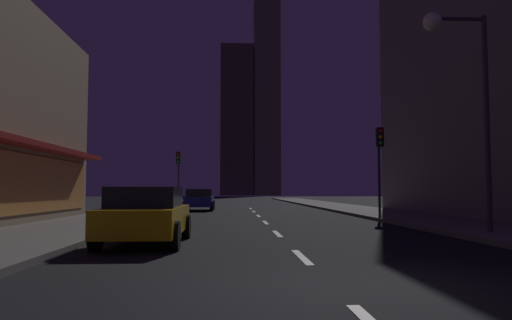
{
  "coord_description": "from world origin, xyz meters",
  "views": [
    {
      "loc": [
        -1.44,
        -6.57,
        1.37
      ],
      "look_at": [
        0.0,
        21.32,
        3.14
      ],
      "focal_mm": 33.49,
      "sensor_mm": 36.0,
      "label": 1
    }
  ],
  "objects_px": {
    "car_parked_far": "(199,200)",
    "traffic_light_near_right": "(380,151)",
    "street_lamp_right": "(459,67)",
    "fire_hydrant_far_left": "(153,206)",
    "traffic_light_far_left": "(178,166)",
    "car_parked_near": "(146,215)"
  },
  "relations": [
    {
      "from": "fire_hydrant_far_left",
      "to": "street_lamp_right",
      "type": "bearing_deg",
      "value": -50.49
    },
    {
      "from": "car_parked_far",
      "to": "traffic_light_near_right",
      "type": "relative_size",
      "value": 1.01
    },
    {
      "from": "car_parked_near",
      "to": "traffic_light_near_right",
      "type": "distance_m",
      "value": 13.48
    },
    {
      "from": "car_parked_far",
      "to": "traffic_light_near_right",
      "type": "xyz_separation_m",
      "value": [
        9.1,
        -10.56,
        2.45
      ]
    },
    {
      "from": "fire_hydrant_far_left",
      "to": "traffic_light_far_left",
      "type": "height_order",
      "value": "traffic_light_far_left"
    },
    {
      "from": "car_parked_near",
      "to": "fire_hydrant_far_left",
      "type": "bearing_deg",
      "value": 98.62
    },
    {
      "from": "traffic_light_far_left",
      "to": "street_lamp_right",
      "type": "bearing_deg",
      "value": -64.55
    },
    {
      "from": "traffic_light_far_left",
      "to": "street_lamp_right",
      "type": "height_order",
      "value": "street_lamp_right"
    },
    {
      "from": "fire_hydrant_far_left",
      "to": "street_lamp_right",
      "type": "xyz_separation_m",
      "value": [
        11.28,
        -13.68,
        4.61
      ]
    },
    {
      "from": "traffic_light_far_left",
      "to": "car_parked_near",
      "type": "bearing_deg",
      "value": -85.54
    },
    {
      "from": "car_parked_far",
      "to": "traffic_light_far_left",
      "type": "distance_m",
      "value": 5.18
    },
    {
      "from": "car_parked_far",
      "to": "street_lamp_right",
      "type": "xyz_separation_m",
      "value": [
        8.98,
        -18.71,
        4.33
      ]
    },
    {
      "from": "car_parked_far",
      "to": "street_lamp_right",
      "type": "height_order",
      "value": "street_lamp_right"
    },
    {
      "from": "traffic_light_near_right",
      "to": "car_parked_near",
      "type": "bearing_deg",
      "value": -133.36
    },
    {
      "from": "car_parked_far",
      "to": "street_lamp_right",
      "type": "distance_m",
      "value": 21.2
    },
    {
      "from": "fire_hydrant_far_left",
      "to": "traffic_light_far_left",
      "type": "relative_size",
      "value": 0.16
    },
    {
      "from": "car_parked_far",
      "to": "street_lamp_right",
      "type": "bearing_deg",
      "value": -64.36
    },
    {
      "from": "car_parked_near",
      "to": "street_lamp_right",
      "type": "relative_size",
      "value": 0.64
    },
    {
      "from": "fire_hydrant_far_left",
      "to": "street_lamp_right",
      "type": "relative_size",
      "value": 0.1
    },
    {
      "from": "traffic_light_near_right",
      "to": "street_lamp_right",
      "type": "relative_size",
      "value": 0.64
    },
    {
      "from": "traffic_light_near_right",
      "to": "street_lamp_right",
      "type": "xyz_separation_m",
      "value": [
        -0.12,
        -8.15,
        1.87
      ]
    },
    {
      "from": "car_parked_near",
      "to": "street_lamp_right",
      "type": "bearing_deg",
      "value": 9.41
    }
  ]
}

